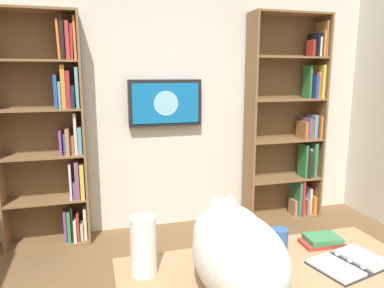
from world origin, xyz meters
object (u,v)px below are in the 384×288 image
object	(u,v)px
bookshelf_left	(293,126)
cat	(235,249)
open_binder	(349,263)
desk_book_stack	(322,241)
bookshelf_right	(53,134)
coffee_mug	(279,238)
wall_mounted_tv	(165,103)
paper_towel_roll	(143,246)

from	to	relation	value
bookshelf_left	cat	xyz separation A→B (m)	(1.63, 2.32, -0.10)
open_binder	desk_book_stack	size ratio (longest dim) A/B	1.82
bookshelf_right	cat	distance (m)	2.47
desk_book_stack	bookshelf_right	bearing A→B (deg)	-55.75
open_binder	coffee_mug	xyz separation A→B (m)	(0.22, -0.23, 0.04)
bookshelf_left	desk_book_stack	bearing A→B (deg)	62.85
wall_mounted_tv	desk_book_stack	size ratio (longest dim) A/B	3.62
wall_mounted_tv	open_binder	distance (m)	2.45
coffee_mug	desk_book_stack	distance (m)	0.22
bookshelf_right	cat	bearing A→B (deg)	110.25
bookshelf_right	desk_book_stack	size ratio (longest dim) A/B	10.49
wall_mounted_tv	coffee_mug	xyz separation A→B (m)	(-0.12, 2.13, -0.50)
paper_towel_roll	wall_mounted_tv	bearing A→B (deg)	-104.01
open_binder	paper_towel_roll	distance (m)	0.91
cat	open_binder	distance (m)	0.59
bookshelf_left	coffee_mug	world-z (taller)	bookshelf_left
bookshelf_left	coffee_mug	size ratio (longest dim) A/B	23.13
paper_towel_roll	bookshelf_left	bearing A→B (deg)	-132.86
bookshelf_right	wall_mounted_tv	distance (m)	1.11
cat	desk_book_stack	bearing A→B (deg)	-157.22
bookshelf_right	open_binder	xyz separation A→B (m)	(-1.42, 2.28, -0.28)
bookshelf_right	bookshelf_left	bearing A→B (deg)	-179.93
open_binder	cat	bearing A→B (deg)	3.58
open_binder	coffee_mug	size ratio (longest dim) A/B	3.87
bookshelf_left	open_binder	xyz separation A→B (m)	(1.07, 2.28, -0.26)
cat	paper_towel_roll	world-z (taller)	cat
paper_towel_roll	desk_book_stack	xyz separation A→B (m)	(-0.89, -0.02, -0.10)
open_binder	coffee_mug	world-z (taller)	coffee_mug
bookshelf_right	coffee_mug	bearing A→B (deg)	120.29
coffee_mug	desk_book_stack	xyz separation A→B (m)	(-0.22, 0.03, -0.03)
paper_towel_roll	cat	bearing A→B (deg)	146.73
bookshelf_right	cat	world-z (taller)	bookshelf_right
bookshelf_left	desk_book_stack	xyz separation A→B (m)	(1.07, 2.08, -0.25)
paper_towel_roll	desk_book_stack	distance (m)	0.89
wall_mounted_tv	coffee_mug	bearing A→B (deg)	93.26
bookshelf_right	paper_towel_roll	size ratio (longest dim) A/B	8.54
paper_towel_roll	coffee_mug	bearing A→B (deg)	-175.43
bookshelf_right	open_binder	size ratio (longest dim) A/B	5.78
open_binder	paper_towel_roll	size ratio (longest dim) A/B	1.48
desk_book_stack	coffee_mug	bearing A→B (deg)	-7.85
wall_mounted_tv	cat	size ratio (longest dim) A/B	1.13
desk_book_stack	wall_mounted_tv	bearing A→B (deg)	-81.07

